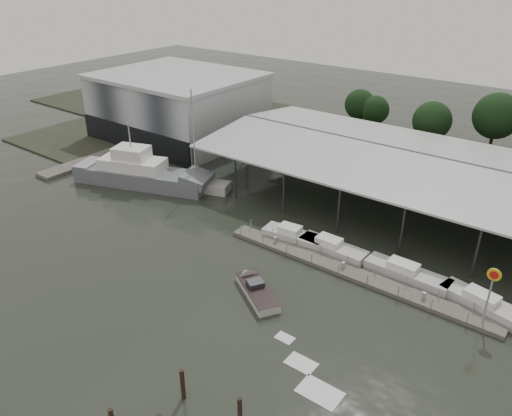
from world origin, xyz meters
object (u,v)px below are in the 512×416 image
Objects in this scene: grey_trawler at (142,174)px; speedboat_underway at (255,288)px; shell_fuel_sign at (491,286)px; white_sailboat at (192,184)px.

speedboat_underway is (26.61, -10.01, -1.19)m from grey_trawler.
speedboat_underway is at bearing -156.28° from shell_fuel_sign.
white_sailboat reaches higher than speedboat_underway.
shell_fuel_sign is 19.71m from speedboat_underway.
speedboat_underway is at bearing -40.21° from grey_trawler.
shell_fuel_sign is at bearing -27.58° from white_sailboat.
white_sailboat is at bearing -1.11° from speedboat_underway.
shell_fuel_sign is 0.29× the size of grey_trawler.
shell_fuel_sign is 0.35× the size of speedboat_underway.
shell_fuel_sign is at bearing -124.80° from speedboat_underway.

